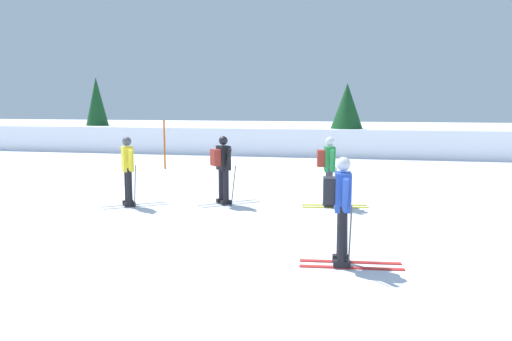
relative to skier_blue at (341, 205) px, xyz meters
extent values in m
plane|color=white|center=(-4.06, -0.66, -0.96)|extent=(120.00, 120.00, 0.00)
cube|color=white|center=(-4.06, 20.29, -0.30)|extent=(80.00, 9.64, 1.30)
cube|color=red|center=(0.16, 0.16, -0.95)|extent=(1.60, 0.24, 0.02)
cube|color=red|center=(0.18, -0.12, -0.95)|extent=(1.60, 0.24, 0.02)
cube|color=black|center=(0.01, 0.14, -0.89)|extent=(0.27, 0.14, 0.10)
cube|color=black|center=(0.04, -0.14, -0.89)|extent=(0.27, 0.14, 0.10)
cylinder|color=black|center=(0.01, 0.14, -0.41)|extent=(0.14, 0.14, 0.85)
cylinder|color=black|center=(0.04, -0.14, -0.41)|extent=(0.14, 0.14, 0.85)
cube|color=#284CB7|center=(0.02, 0.00, 0.21)|extent=(0.28, 0.40, 0.60)
cylinder|color=#284CB7|center=(0.02, 0.25, 0.20)|extent=(0.11, 0.26, 0.55)
cylinder|color=#284CB7|center=(0.07, -0.24, 0.20)|extent=(0.11, 0.26, 0.55)
sphere|color=silver|center=(0.02, 0.00, 0.64)|extent=(0.22, 0.22, 0.22)
cylinder|color=#38383D|center=(0.09, 0.33, -0.43)|extent=(0.06, 0.36, 1.06)
cylinder|color=#38383D|center=(0.15, -0.31, -0.43)|extent=(0.06, 0.36, 1.06)
cube|color=#232328|center=(-0.19, -0.02, 0.23)|extent=(0.21, 0.30, 0.40)
cube|color=gold|center=(-0.33, 4.63, -0.95)|extent=(1.59, 0.37, 0.02)
cube|color=gold|center=(-0.28, 4.36, -0.95)|extent=(1.59, 0.37, 0.02)
cube|color=black|center=(-0.48, 4.60, -0.89)|extent=(0.28, 0.16, 0.10)
cube|color=black|center=(-0.43, 4.33, -0.89)|extent=(0.28, 0.16, 0.10)
cylinder|color=#38333D|center=(-0.48, 4.60, -0.41)|extent=(0.14, 0.14, 0.85)
cylinder|color=#38333D|center=(-0.43, 4.33, -0.41)|extent=(0.14, 0.14, 0.85)
cube|color=#23843D|center=(-0.45, 4.47, 0.21)|extent=(0.30, 0.42, 0.60)
cylinder|color=#23843D|center=(-0.48, 4.72, 0.20)|extent=(0.13, 0.27, 0.55)
cylinder|color=#23843D|center=(-0.39, 4.22, 0.20)|extent=(0.13, 0.27, 0.55)
sphere|color=silver|center=(-0.45, 4.47, 0.64)|extent=(0.22, 0.22, 0.22)
cylinder|color=#38383D|center=(-0.42, 4.84, -0.44)|extent=(0.07, 0.28, 1.04)
cylinder|color=#38383D|center=(-0.29, 4.13, -0.44)|extent=(0.07, 0.28, 1.04)
cube|color=maroon|center=(-0.66, 4.43, 0.23)|extent=(0.23, 0.31, 0.40)
cube|color=silver|center=(-5.23, 3.70, -0.95)|extent=(1.36, 1.00, 0.02)
cube|color=silver|center=(-5.06, 3.48, -0.95)|extent=(1.36, 1.00, 0.02)
cube|color=black|center=(-5.35, 3.62, -0.89)|extent=(0.28, 0.25, 0.10)
cube|color=black|center=(-5.19, 3.39, -0.89)|extent=(0.28, 0.25, 0.10)
cylinder|color=black|center=(-5.35, 3.62, -0.41)|extent=(0.14, 0.14, 0.85)
cylinder|color=black|center=(-5.19, 3.39, -0.41)|extent=(0.14, 0.14, 0.85)
cube|color=yellow|center=(-5.27, 3.50, 0.21)|extent=(0.42, 0.45, 0.60)
cylinder|color=yellow|center=(-5.40, 3.72, 0.20)|extent=(0.22, 0.26, 0.55)
cylinder|color=yellow|center=(-5.11, 3.31, 0.20)|extent=(0.22, 0.26, 0.55)
sphere|color=#4C4C56|center=(-5.27, 3.50, 0.64)|extent=(0.22, 0.22, 0.22)
cylinder|color=#38383D|center=(-5.39, 3.84, -0.42)|extent=(0.20, 0.27, 1.08)
cylinder|color=#38383D|center=(-4.99, 3.28, -0.42)|extent=(0.20, 0.27, 1.08)
cube|color=silver|center=(-3.02, 4.41, -0.95)|extent=(1.29, 1.09, 0.02)
cube|color=silver|center=(-2.84, 4.20, -0.95)|extent=(1.29, 1.09, 0.02)
cube|color=black|center=(-3.13, 4.32, -0.89)|extent=(0.28, 0.26, 0.10)
cube|color=black|center=(-2.96, 4.10, -0.89)|extent=(0.28, 0.26, 0.10)
cylinder|color=black|center=(-3.13, 4.32, -0.41)|extent=(0.14, 0.14, 0.85)
cylinder|color=black|center=(-2.96, 4.10, -0.41)|extent=(0.14, 0.14, 0.85)
cube|color=black|center=(-3.05, 4.21, 0.21)|extent=(0.43, 0.45, 0.60)
cylinder|color=black|center=(-3.19, 4.42, 0.20)|extent=(0.23, 0.25, 0.55)
cylinder|color=black|center=(-2.87, 4.03, 0.20)|extent=(0.23, 0.25, 0.55)
sphere|color=black|center=(-3.05, 4.21, 0.64)|extent=(0.22, 0.22, 0.22)
cylinder|color=#38383D|center=(-3.20, 4.55, -0.44)|extent=(0.20, 0.23, 1.03)
cylinder|color=#38383D|center=(-2.74, 4.00, -0.44)|extent=(0.20, 0.23, 1.03)
cube|color=maroon|center=(-3.21, 4.08, 0.23)|extent=(0.32, 0.33, 0.40)
cylinder|color=#C65614|center=(-7.06, 10.28, -0.02)|extent=(0.07, 0.07, 1.88)
cylinder|color=#513823|center=(-13.63, 17.07, -0.65)|extent=(0.19, 0.19, 0.60)
cone|color=#14421E|center=(-13.63, 17.07, 1.28)|extent=(1.50, 1.50, 3.26)
cylinder|color=#513823|center=(-0.39, 16.55, -0.55)|extent=(0.27, 0.27, 0.80)
cone|color=#14421E|center=(-0.39, 16.55, 1.17)|extent=(1.85, 1.85, 2.64)
camera|label=1|loc=(0.26, -7.70, 1.58)|focal=35.17mm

